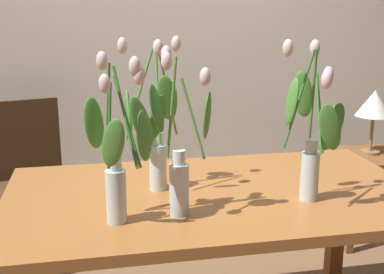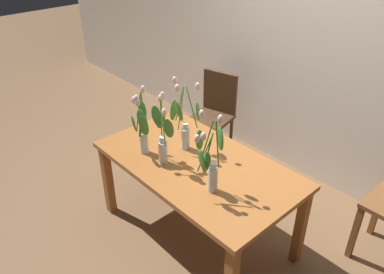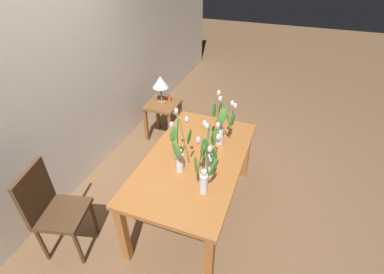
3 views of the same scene
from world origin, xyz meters
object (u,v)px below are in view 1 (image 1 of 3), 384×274
at_px(dining_chair, 29,173).
at_px(side_table, 366,172).
at_px(tulip_vase_1, 119,157).
at_px(table_lamp, 374,105).
at_px(tulip_vase_2, 177,153).
at_px(tulip_vase_3, 157,134).
at_px(dining_table, 214,213).
at_px(tulip_vase_0, 312,139).

height_order(dining_chair, side_table, dining_chair).
bearing_deg(tulip_vase_1, table_lamp, 36.24).
bearing_deg(side_table, table_lamp, 39.57).
height_order(tulip_vase_2, table_lamp, tulip_vase_2).
bearing_deg(tulip_vase_1, side_table, 36.19).
distance_m(dining_chair, table_lamp, 2.09).
distance_m(tulip_vase_2, tulip_vase_3, 0.25).
height_order(dining_table, tulip_vase_2, tulip_vase_2).
bearing_deg(dining_table, table_lamp, 37.40).
xyz_separation_m(tulip_vase_3, side_table, (1.42, 0.86, -0.53)).
height_order(dining_table, tulip_vase_1, tulip_vase_1).
xyz_separation_m(dining_chair, table_lamp, (2.06, -0.09, 0.33)).
xyz_separation_m(tulip_vase_2, tulip_vase_3, (-0.04, 0.25, 0.00)).
bearing_deg(tulip_vase_1, tulip_vase_0, 4.90).
bearing_deg(table_lamp, tulip_vase_1, -143.76).
height_order(tulip_vase_0, tulip_vase_1, tulip_vase_0).
distance_m(tulip_vase_3, dining_chair, 1.23).
xyz_separation_m(dining_table, tulip_vase_1, (-0.37, -0.23, 0.32)).
height_order(tulip_vase_0, table_lamp, tulip_vase_0).
distance_m(tulip_vase_0, table_lamp, 1.46).
distance_m(tulip_vase_2, side_table, 1.85).
xyz_separation_m(tulip_vase_2, side_table, (1.38, 1.11, -0.53)).
bearing_deg(tulip_vase_1, dining_chair, 109.64).
bearing_deg(tulip_vase_0, table_lamp, 50.43).
relative_size(dining_chair, table_lamp, 2.34).
distance_m(dining_table, side_table, 1.54).
relative_size(tulip_vase_3, dining_chair, 0.63).
relative_size(tulip_vase_3, table_lamp, 1.48).
bearing_deg(tulip_vase_2, tulip_vase_3, 98.51).
relative_size(tulip_vase_0, tulip_vase_1, 1.05).
bearing_deg(side_table, dining_chair, 176.93).
xyz_separation_m(tulip_vase_1, tulip_vase_3, (0.16, 0.30, -0.01)).
xyz_separation_m(tulip_vase_1, side_table, (1.58, 1.16, -0.54)).
distance_m(dining_table, tulip_vase_2, 0.40).
height_order(tulip_vase_0, tulip_vase_3, same).
distance_m(dining_table, tulip_vase_0, 0.48).
bearing_deg(tulip_vase_2, dining_table, 47.08).
relative_size(tulip_vase_1, tulip_vase_3, 0.95).
xyz_separation_m(dining_chair, side_table, (2.03, -0.11, -0.09)).
relative_size(tulip_vase_0, dining_chair, 0.63).
xyz_separation_m(tulip_vase_0, tulip_vase_3, (-0.52, 0.24, -0.01)).
relative_size(tulip_vase_0, tulip_vase_3, 1.00).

